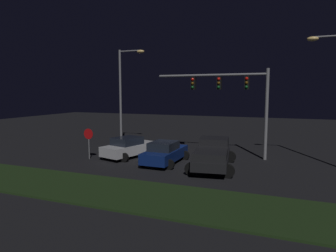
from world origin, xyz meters
TOP-DOWN VIEW (x-y plane):
  - ground_plane at (0.00, 0.00)m, footprint 80.00×80.00m
  - grass_median at (0.00, -7.51)m, footprint 25.19×4.02m
  - pickup_truck at (3.38, -1.04)m, footprint 3.37×5.62m
  - car_sedan at (-3.20, -0.08)m, footprint 3.22×4.72m
  - car_sedan_far at (0.05, -1.00)m, footprint 2.53×4.43m
  - traffic_signal_gantry at (3.90, 2.65)m, footprint 8.32×0.56m
  - street_lamp_left at (-6.05, 4.47)m, footprint 2.54×0.44m
  - street_lamp_right at (10.49, 2.08)m, footprint 2.35×0.44m
  - stop_sign at (-5.54, -1.82)m, footprint 0.76×0.08m

SIDE VIEW (x-z plane):
  - ground_plane at x=0.00m, z-range 0.00..0.00m
  - grass_median at x=0.00m, z-range 0.00..0.10m
  - car_sedan at x=-3.20m, z-range -0.02..1.49m
  - car_sedan_far at x=0.05m, z-range -0.02..1.49m
  - pickup_truck at x=3.38m, z-range 0.10..1.90m
  - stop_sign at x=-5.54m, z-range 0.45..2.68m
  - traffic_signal_gantry at x=3.90m, z-range 1.65..8.15m
  - street_lamp_right at x=10.49m, z-range 1.05..9.52m
  - street_lamp_left at x=-6.05m, z-range 1.07..9.69m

